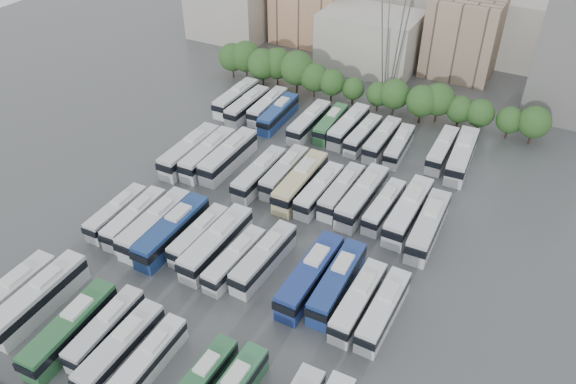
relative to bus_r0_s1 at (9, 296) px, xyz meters
The scene contains 46 objects.
ground 30.91m from the bus_r0_s1, 53.65° to the left, with size 220.00×220.00×0.00m, color #424447.
tree_line 68.55m from the bus_r0_s1, 77.75° to the left, with size 65.16×7.78×8.62m.
city_buildings 97.48m from the bus_r0_s1, 83.62° to the left, with size 102.00×35.00×20.00m.
bus_r0_s1 is the anchor object (origin of this frame).
bus_r0_s2 3.70m from the bus_r0_s1, 24.22° to the left, with size 3.24×13.54×4.23m.
bus_r0_s4 10.01m from the bus_r0_s1, ahead, with size 3.43×13.11×4.08m.
bus_r0_s5 13.36m from the bus_r0_s1, ahead, with size 2.88×11.35×3.54m.
bus_r0_s6 16.61m from the bus_r0_s1, ahead, with size 2.65×12.04×3.78m.
bus_r0_s7 20.09m from the bus_r0_s1, ahead, with size 2.50×10.97×3.43m.
bus_r0_s9 26.45m from the bus_r0_s1, ahead, with size 2.68×10.89×3.40m.
bus_r1_s1 18.38m from the bus_r0_s1, 89.39° to the left, with size 2.65×11.14×3.48m.
bus_r1_s2 18.80m from the bus_r0_s1, 79.74° to the left, with size 3.03×11.85×3.69m.
bus_r1_s3 19.83m from the bus_r0_s1, 69.86° to the left, with size 3.03×13.30×4.16m.
bus_r1_s4 20.92m from the bus_r0_s1, 61.82° to the left, with size 2.97×13.61×4.27m.
bus_r1_s5 23.75m from the bus_r0_s1, 56.05° to the left, with size 2.63×11.21×3.50m.
bus_r1_s6 25.26m from the bus_r0_s1, 49.30° to the left, with size 3.20×13.49×4.21m.
bus_r1_s7 26.87m from the bus_r0_s1, 41.75° to the left, with size 3.03×11.37×3.53m.
bus_r1_s8 30.48m from the bus_r0_s1, 40.32° to the left, with size 3.30×12.43×3.86m.
bus_r1_s10 35.70m from the bus_r0_s1, 33.03° to the left, with size 3.18×13.70×4.28m.
bus_r1_s11 38.83m from the bus_r0_s1, 31.09° to the left, with size 3.07×12.98×4.06m.
bus_r1_s12 41.03m from the bus_r0_s1, 26.83° to the left, with size 2.82×12.05×3.77m.
bus_r1_s13 43.80m from the bus_r0_s1, 25.10° to the left, with size 2.80×11.89×3.72m.
bus_r2_s1 35.98m from the bus_r0_s1, 89.76° to the left, with size 2.98×13.60×4.27m.
bus_r2_s2 36.86m from the bus_r0_s1, 84.97° to the left, with size 3.07×13.05×4.08m.
bus_r2_s3 38.24m from the bus_r0_s1, 80.14° to the left, with size 3.00×13.52×4.24m.
bus_r2_s5 38.15m from the bus_r0_s1, 69.46° to the left, with size 2.90×12.55×3.93m.
bus_r2_s6 41.46m from the bus_r0_s1, 66.49° to the left, with size 2.72×12.16×3.81m.
bus_r2_s7 41.71m from the bus_r0_s1, 61.34° to the left, with size 3.02×13.67×4.28m.
bus_r2_s8 43.07m from the bus_r0_s1, 57.27° to the left, with size 2.92×11.93×3.72m.
bus_r2_s9 45.88m from the bus_r0_s1, 54.99° to the left, with size 2.84×11.95×3.73m.
bus_r2_s10 47.69m from the bus_r0_s1, 51.60° to the left, with size 3.37×13.54×4.22m.
bus_r2_s11 49.76m from the bus_r0_s1, 48.33° to the left, with size 2.90×11.21×3.49m.
bus_r2_s12 52.25m from the bus_r0_s1, 45.54° to the left, with size 3.22×13.72×4.29m.
bus_r2_s13 53.43m from the bus_r0_s1, 41.54° to the left, with size 3.20×13.40×4.19m.
bus_r3_s0 55.88m from the bus_r0_s1, 93.41° to the left, with size 2.83×12.49×3.91m.
bus_r3_s1 54.10m from the bus_r0_s1, 89.82° to the left, with size 2.78×12.16×3.81m.
bus_r3_s2 55.97m from the bus_r0_s1, 86.34° to the left, with size 2.79×11.80×3.69m.
bus_r3_s3 54.58m from the bus_r0_s1, 82.91° to the left, with size 2.96×12.11×3.78m.
bus_r3_s5 55.42m from the bus_r0_s1, 76.30° to the left, with size 2.86×12.48×3.91m.
bus_r3_s6 57.94m from the bus_r0_s1, 73.40° to the left, with size 2.78×11.22×3.50m.
bus_r3_s7 59.18m from the bus_r0_s1, 70.39° to the left, with size 3.10×12.54×3.91m.
bus_r3_s8 59.11m from the bus_r0_s1, 67.00° to the left, with size 2.92×11.25×3.50m.
bus_r3_s9 60.44m from the bus_r0_s1, 63.94° to the left, with size 2.83×11.92×3.72m.
bus_r3_s10 61.59m from the bus_r0_s1, 61.16° to the left, with size 2.84×11.06×3.44m.
bus_r3_s12 66.69m from the bus_r0_s1, 56.90° to the left, with size 2.66×11.82×3.70m.
bus_r3_s13 68.01m from the bus_r0_s1, 54.20° to the left, with size 3.69×13.82×4.29m.
Camera 1 is at (31.89, -50.05, 50.94)m, focal length 35.00 mm.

